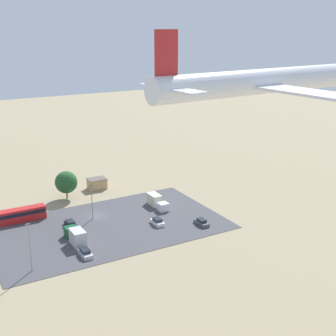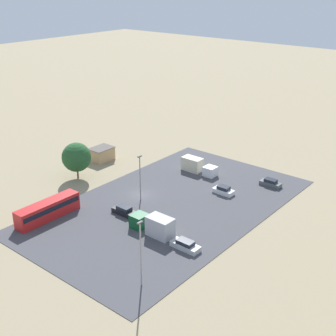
% 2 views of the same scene
% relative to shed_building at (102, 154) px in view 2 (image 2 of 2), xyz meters
% --- Properties ---
extents(ground_plane, '(400.00, 400.00, 0.00)m').
position_rel_shed_building_xyz_m(ground_plane, '(7.56, 18.60, -1.49)').
color(ground_plane, gray).
extents(parking_lot_surface, '(52.62, 31.53, 0.08)m').
position_rel_shed_building_xyz_m(parking_lot_surface, '(7.56, 25.69, -1.45)').
color(parking_lot_surface, '#424247').
rests_on(parking_lot_surface, ground).
extents(shed_building, '(5.06, 3.87, 2.97)m').
position_rel_shed_building_xyz_m(shed_building, '(0.00, 0.00, 0.00)').
color(shed_building, tan).
rests_on(shed_building, ground).
extents(bus, '(11.82, 2.58, 3.09)m').
position_rel_shed_building_xyz_m(bus, '(24.25, 12.74, 0.25)').
color(bus, red).
rests_on(bus, ground).
extents(parked_car_0, '(1.70, 4.19, 1.42)m').
position_rel_shed_building_xyz_m(parked_car_0, '(-11.58, 35.64, -0.82)').
color(parked_car_0, '#4C5156').
rests_on(parked_car_0, ground).
extents(parked_car_1, '(1.85, 4.73, 1.44)m').
position_rel_shed_building_xyz_m(parked_car_1, '(17.02, 36.56, -0.81)').
color(parked_car_1, '#ADB2B7').
rests_on(parked_car_1, ground).
extents(parked_car_2, '(1.84, 4.00, 1.51)m').
position_rel_shed_building_xyz_m(parked_car_2, '(-2.81, 30.42, -0.78)').
color(parked_car_2, silver).
rests_on(parked_car_2, ground).
extents(parked_car_3, '(1.80, 4.59, 1.51)m').
position_rel_shed_building_xyz_m(parked_car_3, '(15.03, 21.71, -0.78)').
color(parked_car_3, black).
rests_on(parked_car_3, ground).
extents(parked_truck_0, '(2.40, 7.95, 2.85)m').
position_rel_shed_building_xyz_m(parked_truck_0, '(-8.08, 20.40, -0.11)').
color(parked_truck_0, silver).
rests_on(parked_truck_0, ground).
extents(parked_truck_1, '(2.59, 7.80, 3.26)m').
position_rel_shed_building_xyz_m(parked_truck_1, '(16.59, 29.96, 0.08)').
color(parked_truck_1, '#0C4723').
rests_on(parked_truck_1, ground).
extents(tree_near_shed, '(5.90, 5.90, 7.54)m').
position_rel_shed_building_xyz_m(tree_near_shed, '(9.88, 3.48, 3.09)').
color(tree_near_shed, brown).
rests_on(tree_near_shed, ground).
extents(light_pole_lot_centre, '(0.90, 0.28, 9.62)m').
position_rel_shed_building_xyz_m(light_pole_lot_centre, '(27.82, 37.48, 3.84)').
color(light_pole_lot_centre, gray).
rests_on(light_pole_lot_centre, ground).
extents(light_pole_lot_edge, '(0.90, 0.28, 8.63)m').
position_rel_shed_building_xyz_m(light_pole_lot_edge, '(9.03, 20.02, 3.33)').
color(light_pole_lot_edge, gray).
rests_on(light_pole_lot_edge, ground).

